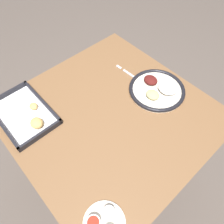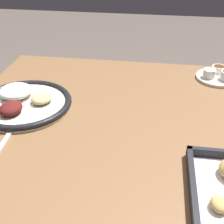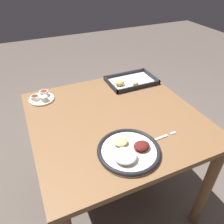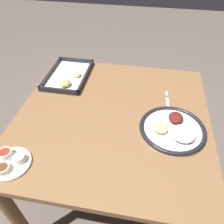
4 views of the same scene
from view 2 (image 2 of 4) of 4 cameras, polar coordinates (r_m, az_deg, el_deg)
name	(u,v)px [view 2 (image 2 of 4)]	position (r m, az deg, el deg)	size (l,w,h in m)	color
dining_table	(111,158)	(0.93, -0.16, -8.37)	(0.91, 0.90, 0.72)	brown
dinner_plate	(23,102)	(0.98, -15.97, 1.73)	(0.29, 0.29, 0.05)	beige
fork	(5,140)	(0.84, -18.96, -4.92)	(0.19, 0.02, 0.00)	silver
saucer_plate	(219,75)	(1.17, 18.96, 6.38)	(0.15, 0.15, 0.04)	beige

